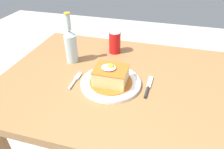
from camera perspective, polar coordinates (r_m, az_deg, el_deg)
The scene contains 7 objects.
dining_table at distance 1.04m, azimuth 4.32°, elevation -6.78°, with size 1.23×0.84×0.78m.
main_plate at distance 0.93m, azimuth -0.33°, elevation -2.25°, with size 0.28×0.28×0.02m.
sandwich_meal at distance 0.90m, azimuth -0.35°, elevation -0.35°, with size 0.20×0.20×0.10m.
fork at distance 0.96m, azimuth -10.68°, elevation -1.92°, with size 0.02×0.14×0.01m.
knife at distance 0.91m, azimuth 10.04°, elevation -4.05°, with size 0.02×0.17×0.01m.
soda_can at distance 1.17m, azimuth 0.78°, elevation 9.04°, with size 0.07×0.07×0.12m.
beer_bottle_clear at distance 1.08m, azimuth -11.58°, elevation 8.32°, with size 0.06×0.06×0.27m.
Camera 1 is at (0.13, -0.77, 1.34)m, focal length 32.30 mm.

